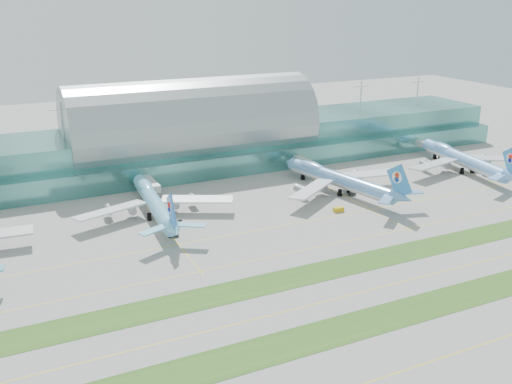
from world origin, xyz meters
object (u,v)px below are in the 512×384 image
airliner_c (338,178)px  airliner_b (154,201)px  terminal (192,138)px  airliner_d (463,158)px

airliner_c → airliner_b: bearing=163.3°
terminal → airliner_b: 69.59m
airliner_b → airliner_d: 151.19m
terminal → airliner_d: 131.73m
terminal → airliner_b: bearing=-121.7°
terminal → airliner_d: bearing=-29.2°
airliner_b → airliner_d: bearing=1.8°
terminal → airliner_b: (-36.27, -58.80, -8.30)m
airliner_c → airliner_d: 71.82m
terminal → airliner_d: terminal is taller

